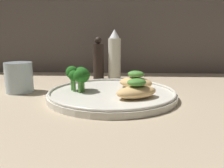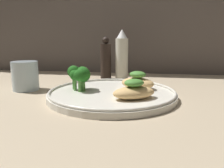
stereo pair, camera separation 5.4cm
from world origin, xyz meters
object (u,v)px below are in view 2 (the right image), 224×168
Objects in this scene: pepper_grinder at (106,60)px; drinking_glass at (25,76)px; sauce_bottle at (122,56)px; broccoli_bunch at (80,75)px; plate at (112,93)px.

pepper_grinder is 1.84× the size of drinking_glass.
sauce_bottle is 33.15cm from drinking_glass.
pepper_grinder is at bearing -180.00° from sauce_bottle.
pepper_grinder is 28.85cm from drinking_glass.
sauce_bottle is at bearing 72.62° from broccoli_bunch.
drinking_glass is at bearing 170.61° from plate.
broccoli_bunch is 0.44× the size of pepper_grinder.
drinking_glass is (-25.46, 4.21, 3.08)cm from plate.
broccoli_bunch is 25.14cm from pepper_grinder.
drinking_glass reaches higher than plate.
pepper_grinder is (-5.77, -0.00, -1.58)cm from sauce_bottle.
plate is at bearing -88.86° from sauce_bottle.
sauce_bottle reaches higher than plate.
broccoli_bunch is at bearing 176.05° from plate.
sauce_bottle is 5.99cm from pepper_grinder.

